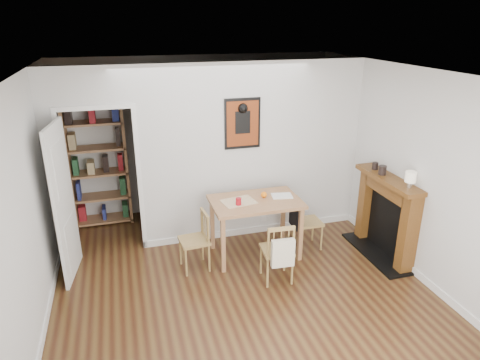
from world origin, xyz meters
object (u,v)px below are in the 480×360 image
object	(u,v)px
chair_left	(194,241)
bookshelf	(98,161)
dining_table	(256,207)
ceramic_jar_b	(375,166)
mantel_lamp	(410,178)
ceramic_jar_a	(382,170)
chair_front	(277,251)
red_glass	(239,202)
orange_fruit	(264,195)
notebook	(282,196)
fireplace	(387,214)
chair_right	(307,222)

from	to	relation	value
chair_left	bookshelf	size ratio (longest dim) A/B	0.38
dining_table	ceramic_jar_b	world-z (taller)	ceramic_jar_b
mantel_lamp	ceramic_jar_b	xyz separation A→B (m)	(-0.03, 0.72, -0.08)
dining_table	ceramic_jar_a	world-z (taller)	ceramic_jar_a
chair_front	red_glass	size ratio (longest dim) A/B	8.42
red_glass	chair_front	bearing A→B (deg)	-60.90
mantel_lamp	dining_table	bearing A→B (deg)	152.94
chair_left	orange_fruit	size ratio (longest dim) A/B	9.60
notebook	bookshelf	bearing A→B (deg)	146.23
dining_table	chair_front	xyz separation A→B (m)	(0.07, -0.68, -0.31)
red_glass	dining_table	bearing A→B (deg)	17.32
notebook	ceramic_jar_b	distance (m)	1.37
fireplace	chair_front	bearing A→B (deg)	-173.34
chair_left	ceramic_jar_a	distance (m)	2.69
chair_right	mantel_lamp	size ratio (longest dim) A/B	3.68
chair_right	orange_fruit	distance (m)	0.80
mantel_lamp	ceramic_jar_b	bearing A→B (deg)	92.27
chair_front	orange_fruit	xyz separation A→B (m)	(0.07, 0.74, 0.45)
fireplace	chair_right	bearing A→B (deg)	154.02
bookshelf	notebook	bearing A→B (deg)	-33.77
orange_fruit	chair_left	bearing A→B (deg)	-169.64
fireplace	orange_fruit	xyz separation A→B (m)	(-1.61, 0.54, 0.25)
chair_right	mantel_lamp	distance (m)	1.56
chair_left	chair_front	bearing A→B (deg)	-30.22
ceramic_jar_b	mantel_lamp	bearing A→B (deg)	-87.73
dining_table	fireplace	size ratio (longest dim) A/B	0.97
mantel_lamp	red_glass	bearing A→B (deg)	158.15
ceramic_jar_a	ceramic_jar_b	xyz separation A→B (m)	(0.02, 0.21, -0.01)
orange_fruit	ceramic_jar_b	xyz separation A→B (m)	(1.55, -0.22, 0.34)
chair_left	fireplace	bearing A→B (deg)	-7.73
chair_right	red_glass	size ratio (longest dim) A/B	7.98
notebook	fireplace	bearing A→B (deg)	-20.78
chair_front	mantel_lamp	xyz separation A→B (m)	(1.65, -0.20, 0.87)
red_glass	notebook	world-z (taller)	red_glass
fireplace	ceramic_jar_b	world-z (taller)	ceramic_jar_b
mantel_lamp	ceramic_jar_a	size ratio (longest dim) A/B	1.69
chair_left	notebook	distance (m)	1.36
chair_right	bookshelf	bearing A→B (deg)	149.37
chair_left	orange_fruit	bearing A→B (deg)	10.36
orange_fruit	mantel_lamp	xyz separation A→B (m)	(1.58, -0.94, 0.42)
chair_right	notebook	bearing A→B (deg)	173.67
fireplace	mantel_lamp	size ratio (longest dim) A/B	5.91
chair_left	fireplace	distance (m)	2.66
mantel_lamp	bookshelf	bearing A→B (deg)	145.99
chair_front	fireplace	distance (m)	1.70
dining_table	bookshelf	xyz separation A→B (m)	(-2.05, 1.67, 0.32)
bookshelf	red_glass	distance (m)	2.51
fireplace	ceramic_jar_a	size ratio (longest dim) A/B	9.97
dining_table	red_glass	bearing A→B (deg)	-162.68
bookshelf	ceramic_jar_b	size ratio (longest dim) A/B	20.61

